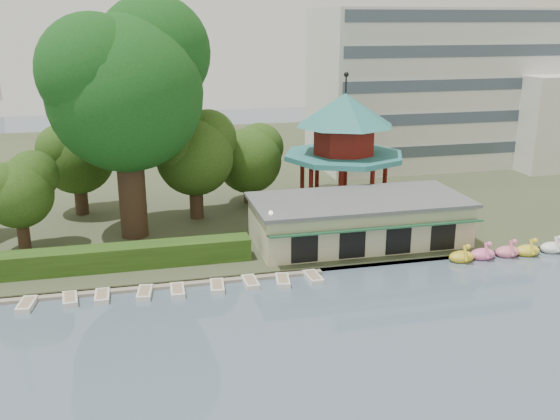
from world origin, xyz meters
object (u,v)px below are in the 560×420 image
object	(u,v)px
pavilion	(344,140)
big_tree	(126,81)
dock	(96,290)
boathouse	(359,220)

from	to	relation	value
pavilion	big_tree	size ratio (longest dim) A/B	0.65
dock	big_tree	size ratio (longest dim) A/B	1.63
boathouse	pavilion	size ratio (longest dim) A/B	1.38
dock	big_tree	bearing A→B (deg)	73.90
dock	pavilion	distance (m)	29.14
pavilion	big_tree	world-z (taller)	big_tree
dock	pavilion	size ratio (longest dim) A/B	2.52
pavilion	big_tree	xyz separation A→B (m)	(-20.82, -3.79, 6.60)
dock	boathouse	xyz separation A→B (m)	(22.00, 4.77, 2.25)
big_tree	boathouse	bearing A→B (deg)	-18.34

